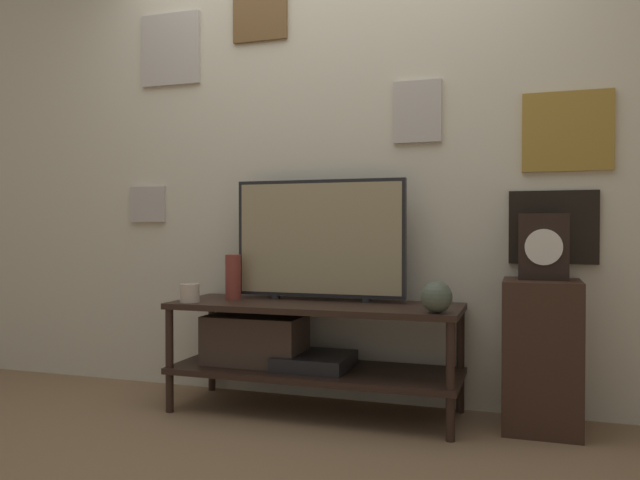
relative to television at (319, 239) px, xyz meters
name	(u,v)px	position (x,y,z in m)	size (l,w,h in m)	color
ground_plane	(294,430)	(0.01, -0.41, -0.88)	(12.00, 12.00, 0.00)	#846647
wall_back	(333,151)	(0.02, 0.19, 0.48)	(6.40, 0.08, 2.70)	beige
media_console	(291,342)	(-0.11, -0.11, -0.53)	(1.46, 0.51, 0.55)	black
television	(319,239)	(0.00, 0.00, 0.00)	(0.91, 0.05, 0.63)	black
vase_tall_ceramic	(233,277)	(-0.45, -0.09, -0.20)	(0.08, 0.08, 0.24)	brown
vase_round_glass	(436,297)	(0.64, -0.29, -0.25)	(0.14, 0.14, 0.14)	#4C5647
candle_jar	(190,293)	(-0.60, -0.28, -0.28)	(0.10, 0.10, 0.09)	#C1B29E
side_table	(541,355)	(1.09, -0.04, -0.53)	(0.34, 0.36, 0.69)	#382319
mantel_clock	(543,247)	(1.10, -0.03, -0.03)	(0.22, 0.11, 0.31)	black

